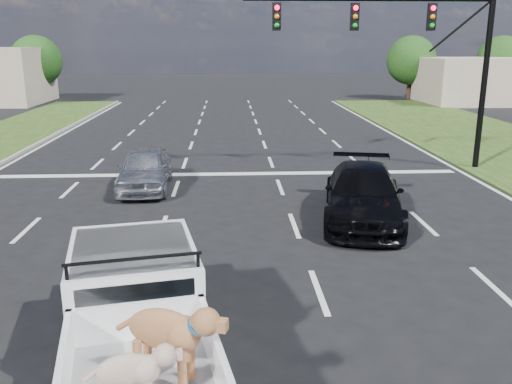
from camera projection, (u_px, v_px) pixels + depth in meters
The scene contains 10 objects.
ground at pixel (229, 294), 10.47m from camera, with size 160.00×160.00×0.00m, color black.
road_markings at pixel (228, 200), 16.79m from camera, with size 17.75×60.00×0.01m.
traffic_signal at pixel (424, 42), 19.69m from camera, with size 9.11×0.31×7.00m.
building_right at pixel (499, 81), 43.83m from camera, with size 12.00×7.00×3.60m, color #B9A68D.
tree_far_c at pixel (36, 61), 45.40m from camera, with size 4.20×4.20×5.40m.
tree_far_d at pixel (411, 60), 46.99m from camera, with size 4.20×4.20×5.40m.
tree_far_e at pixel (501, 60), 47.39m from camera, with size 4.20×4.20×5.40m.
pickup_truck at pixel (139, 331), 7.30m from camera, with size 2.90×5.57×1.99m.
silver_sedan at pixel (145, 169), 17.91m from camera, with size 1.61×4.00×1.36m, color #B5B6BC.
black_coupe at pixel (363, 194), 14.71m from camera, with size 2.03×5.00×1.45m, color black.
Camera 1 is at (0.03, -9.59, 4.67)m, focal length 38.00 mm.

